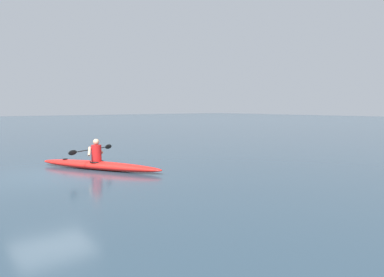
% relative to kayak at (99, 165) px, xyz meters
% --- Properties ---
extents(ground_plane, '(160.00, 160.00, 0.00)m').
position_rel_kayak_xyz_m(ground_plane, '(1.64, -0.00, -0.15)').
color(ground_plane, '#283D4C').
extents(kayak, '(2.90, 4.73, 0.30)m').
position_rel_kayak_xyz_m(kayak, '(0.00, 0.00, 0.00)').
color(kayak, red).
rests_on(kayak, ground).
extents(kayaker, '(2.07, 1.14, 0.79)m').
position_rel_kayak_xyz_m(kayaker, '(0.05, -0.10, 0.49)').
color(kayaker, red).
rests_on(kayaker, kayak).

